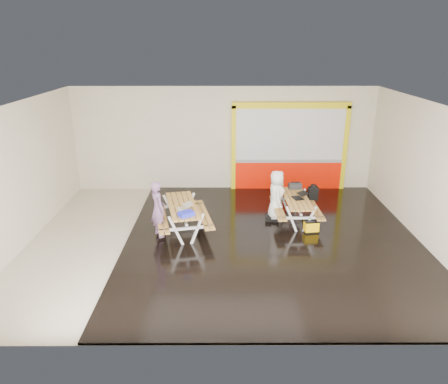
{
  "coord_description": "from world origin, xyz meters",
  "views": [
    {
      "loc": [
        -0.03,
        -9.78,
        4.87
      ],
      "look_at": [
        0.0,
        0.9,
        1.0
      ],
      "focal_mm": 33.56,
      "sensor_mm": 36.0,
      "label": 1
    }
  ],
  "objects_px": {
    "blue_pouch": "(186,214)",
    "picnic_table_left": "(183,211)",
    "laptop_right": "(299,196)",
    "person_left": "(158,209)",
    "person_right": "(276,195)",
    "toolbox": "(295,186)",
    "fluke_bag": "(311,226)",
    "backpack": "(313,193)",
    "picnic_table_right": "(296,204)",
    "dark_case": "(272,218)",
    "laptop_left": "(184,208)"
  },
  "relations": [
    {
      "from": "toolbox",
      "to": "backpack",
      "type": "bearing_deg",
      "value": -16.38
    },
    {
      "from": "laptop_right",
      "to": "fluke_bag",
      "type": "distance_m",
      "value": 0.96
    },
    {
      "from": "backpack",
      "to": "fluke_bag",
      "type": "distance_m",
      "value": 1.47
    },
    {
      "from": "backpack",
      "to": "dark_case",
      "type": "relative_size",
      "value": 1.23
    },
    {
      "from": "picnic_table_left",
      "to": "laptop_right",
      "type": "relative_size",
      "value": 4.93
    },
    {
      "from": "laptop_left",
      "to": "dark_case",
      "type": "bearing_deg",
      "value": 23.93
    },
    {
      "from": "laptop_left",
      "to": "fluke_bag",
      "type": "relative_size",
      "value": 1.1
    },
    {
      "from": "blue_pouch",
      "to": "toolbox",
      "type": "xyz_separation_m",
      "value": [
        3.03,
        2.19,
        -0.04
      ]
    },
    {
      "from": "person_right",
      "to": "fluke_bag",
      "type": "distance_m",
      "value": 1.34
    },
    {
      "from": "blue_pouch",
      "to": "picnic_table_left",
      "type": "bearing_deg",
      "value": 102.53
    },
    {
      "from": "picnic_table_left",
      "to": "picnic_table_right",
      "type": "height_order",
      "value": "picnic_table_left"
    },
    {
      "from": "toolbox",
      "to": "blue_pouch",
      "type": "bearing_deg",
      "value": -144.18
    },
    {
      "from": "laptop_right",
      "to": "dark_case",
      "type": "xyz_separation_m",
      "value": [
        -0.72,
        0.06,
        -0.67
      ]
    },
    {
      "from": "dark_case",
      "to": "fluke_bag",
      "type": "bearing_deg",
      "value": -39.55
    },
    {
      "from": "picnic_table_left",
      "to": "picnic_table_right",
      "type": "relative_size",
      "value": 1.22
    },
    {
      "from": "person_right",
      "to": "dark_case",
      "type": "bearing_deg",
      "value": 126.16
    },
    {
      "from": "laptop_right",
      "to": "blue_pouch",
      "type": "bearing_deg",
      "value": -155.19
    },
    {
      "from": "person_left",
      "to": "toolbox",
      "type": "xyz_separation_m",
      "value": [
        3.78,
        1.83,
        -0.02
      ]
    },
    {
      "from": "toolbox",
      "to": "fluke_bag",
      "type": "bearing_deg",
      "value": -81.51
    },
    {
      "from": "person_right",
      "to": "fluke_bag",
      "type": "relative_size",
      "value": 3.43
    },
    {
      "from": "laptop_left",
      "to": "backpack",
      "type": "height_order",
      "value": "laptop_left"
    },
    {
      "from": "laptop_left",
      "to": "picnic_table_right",
      "type": "bearing_deg",
      "value": 18.58
    },
    {
      "from": "laptop_left",
      "to": "laptop_right",
      "type": "distance_m",
      "value": 3.27
    },
    {
      "from": "person_right",
      "to": "laptop_right",
      "type": "height_order",
      "value": "person_right"
    },
    {
      "from": "picnic_table_right",
      "to": "fluke_bag",
      "type": "xyz_separation_m",
      "value": [
        0.3,
        -0.75,
        -0.36
      ]
    },
    {
      "from": "person_left",
      "to": "person_right",
      "type": "distance_m",
      "value": 3.37
    },
    {
      "from": "toolbox",
      "to": "dark_case",
      "type": "height_order",
      "value": "toolbox"
    },
    {
      "from": "laptop_left",
      "to": "dark_case",
      "type": "xyz_separation_m",
      "value": [
        2.39,
        1.06,
        -0.74
      ]
    },
    {
      "from": "picnic_table_left",
      "to": "fluke_bag",
      "type": "distance_m",
      "value": 3.45
    },
    {
      "from": "person_right",
      "to": "picnic_table_right",
      "type": "bearing_deg",
      "value": -105.17
    },
    {
      "from": "laptop_right",
      "to": "toolbox",
      "type": "bearing_deg",
      "value": 89.68
    },
    {
      "from": "picnic_table_left",
      "to": "dark_case",
      "type": "distance_m",
      "value": 2.62
    },
    {
      "from": "backpack",
      "to": "dark_case",
      "type": "height_order",
      "value": "backpack"
    },
    {
      "from": "toolbox",
      "to": "backpack",
      "type": "relative_size",
      "value": 0.84
    },
    {
      "from": "person_left",
      "to": "dark_case",
      "type": "bearing_deg",
      "value": -100.99
    },
    {
      "from": "person_right",
      "to": "toolbox",
      "type": "bearing_deg",
      "value": -46.89
    },
    {
      "from": "dark_case",
      "to": "fluke_bag",
      "type": "height_order",
      "value": "fluke_bag"
    },
    {
      "from": "backpack",
      "to": "laptop_right",
      "type": "bearing_deg",
      "value": -129.17
    },
    {
      "from": "picnic_table_left",
      "to": "toolbox",
      "type": "bearing_deg",
      "value": 24.31
    },
    {
      "from": "picnic_table_left",
      "to": "fluke_bag",
      "type": "relative_size",
      "value": 5.44
    },
    {
      "from": "backpack",
      "to": "picnic_table_right",
      "type": "bearing_deg",
      "value": -133.86
    },
    {
      "from": "person_left",
      "to": "backpack",
      "type": "height_order",
      "value": "person_left"
    },
    {
      "from": "person_left",
      "to": "person_right",
      "type": "xyz_separation_m",
      "value": [
        3.16,
        1.18,
        -0.07
      ]
    },
    {
      "from": "laptop_right",
      "to": "laptop_left",
      "type": "bearing_deg",
      "value": -162.22
    },
    {
      "from": "person_right",
      "to": "dark_case",
      "type": "xyz_separation_m",
      "value": [
        -0.1,
        -0.08,
        -0.66
      ]
    },
    {
      "from": "blue_pouch",
      "to": "backpack",
      "type": "bearing_deg",
      "value": 29.87
    },
    {
      "from": "laptop_right",
      "to": "person_left",
      "type": "bearing_deg",
      "value": -164.66
    },
    {
      "from": "blue_pouch",
      "to": "laptop_left",
      "type": "bearing_deg",
      "value": 101.74
    },
    {
      "from": "person_right",
      "to": "laptop_right",
      "type": "bearing_deg",
      "value": -105.96
    },
    {
      "from": "person_right",
      "to": "dark_case",
      "type": "height_order",
      "value": "person_right"
    }
  ]
}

